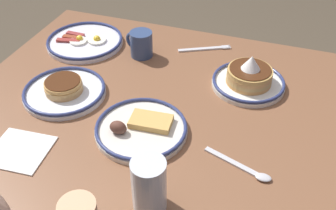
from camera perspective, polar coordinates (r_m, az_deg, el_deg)
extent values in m
cube|color=brown|center=(1.20, -3.03, -0.01)|extent=(1.11, 0.94, 0.04)
cylinder|color=brown|center=(1.68, 16.77, -5.70)|extent=(0.06, 0.06, 0.72)
cylinder|color=brown|center=(1.86, -11.45, 0.55)|extent=(0.06, 0.06, 0.72)
cylinder|color=white|center=(1.27, 11.56, 3.03)|extent=(0.23, 0.23, 0.01)
torus|color=navy|center=(1.26, 11.63, 3.47)|extent=(0.23, 0.23, 0.01)
cylinder|color=#D99348|center=(1.26, 11.64, 3.50)|extent=(0.14, 0.14, 0.01)
cylinder|color=tan|center=(1.26, 11.71, 3.95)|extent=(0.14, 0.14, 0.01)
cylinder|color=tan|center=(1.25, 11.78, 4.40)|extent=(0.14, 0.14, 0.01)
cylinder|color=tan|center=(1.24, 11.85, 4.85)|extent=(0.14, 0.14, 0.01)
cylinder|color=#4C2814|center=(1.24, 11.90, 5.14)|extent=(0.13, 0.13, 0.00)
cone|color=white|center=(1.23, 12.04, 6.06)|extent=(0.06, 0.06, 0.04)
cylinder|color=white|center=(1.25, -14.78, 1.73)|extent=(0.25, 0.25, 0.01)
torus|color=navy|center=(1.24, -14.87, 2.17)|extent=(0.25, 0.25, 0.01)
cylinder|color=tan|center=(1.24, -14.87, 2.21)|extent=(0.11, 0.11, 0.01)
cylinder|color=tan|center=(1.24, -14.96, 2.66)|extent=(0.12, 0.12, 0.01)
cylinder|color=#DB9E4F|center=(1.23, -15.06, 3.11)|extent=(0.11, 0.11, 0.01)
cylinder|color=#4C2814|center=(1.22, -15.11, 3.39)|extent=(0.11, 0.11, 0.00)
cylinder|color=white|center=(1.50, -11.97, 8.89)|extent=(0.28, 0.28, 0.01)
torus|color=navy|center=(1.49, -12.04, 9.29)|extent=(0.28, 0.28, 0.01)
cylinder|color=white|center=(1.48, -10.30, 9.23)|extent=(0.07, 0.07, 0.01)
sphere|color=yellow|center=(1.48, -10.32, 9.45)|extent=(0.03, 0.03, 0.03)
cylinder|color=white|center=(1.49, -12.90, 9.04)|extent=(0.06, 0.06, 0.01)
sphere|color=yellow|center=(1.49, -12.75, 9.42)|extent=(0.02, 0.02, 0.02)
cube|color=#973535|center=(1.53, -13.34, 10.00)|extent=(0.07, 0.02, 0.01)
cube|color=#963E24|center=(1.52, -13.81, 9.55)|extent=(0.07, 0.03, 0.01)
cube|color=#9B332E|center=(1.50, -14.28, 9.09)|extent=(0.09, 0.04, 0.01)
cylinder|color=silver|center=(1.08, -3.91, -3.66)|extent=(0.26, 0.26, 0.01)
torus|color=navy|center=(1.07, -3.93, -3.19)|extent=(0.25, 0.25, 0.01)
cube|color=#DAA756|center=(1.08, -2.49, -2.40)|extent=(0.12, 0.08, 0.02)
ellipsoid|color=brown|center=(1.06, -7.31, -3.41)|extent=(0.03, 0.03, 0.03)
ellipsoid|color=brown|center=(1.06, -7.31, -3.23)|extent=(0.05, 0.04, 0.04)
ellipsoid|color=brown|center=(1.06, -7.04, -3.40)|extent=(0.04, 0.03, 0.03)
cylinder|color=#334772|center=(1.38, -3.89, 8.84)|extent=(0.08, 0.08, 0.09)
torus|color=#334772|center=(1.40, -5.11, 9.31)|extent=(0.06, 0.03, 0.06)
cylinder|color=brown|center=(1.37, -3.95, 9.89)|extent=(0.07, 0.07, 0.01)
cylinder|color=silver|center=(0.87, -2.77, -11.60)|extent=(0.08, 0.08, 0.14)
cylinder|color=black|center=(0.88, -2.73, -12.45)|extent=(0.07, 0.07, 0.09)
cube|color=white|center=(1.10, -20.76, -6.20)|extent=(0.16, 0.15, 0.00)
cube|color=silver|center=(1.44, 5.20, 8.13)|extent=(0.17, 0.10, 0.01)
cube|color=silver|center=(1.45, 8.56, 8.17)|extent=(0.03, 0.02, 0.00)
cube|color=silver|center=(1.46, 8.50, 8.29)|extent=(0.03, 0.02, 0.00)
cube|color=silver|center=(1.46, 8.44, 8.41)|extent=(0.03, 0.02, 0.00)
cube|color=silver|center=(1.47, 8.38, 8.53)|extent=(0.03, 0.02, 0.00)
cube|color=silver|center=(1.01, 9.70, -8.39)|extent=(0.17, 0.07, 0.01)
ellipsoid|color=silver|center=(0.99, 13.69, -10.20)|extent=(0.04, 0.03, 0.01)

